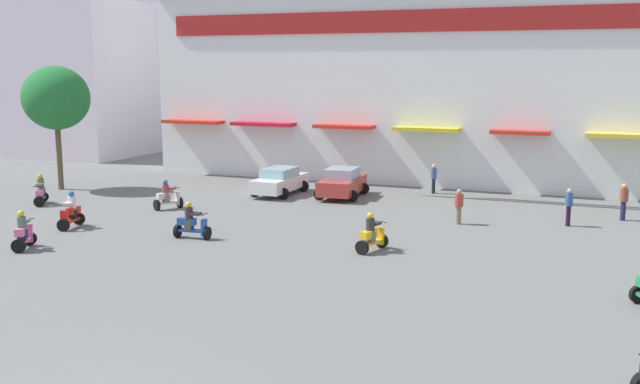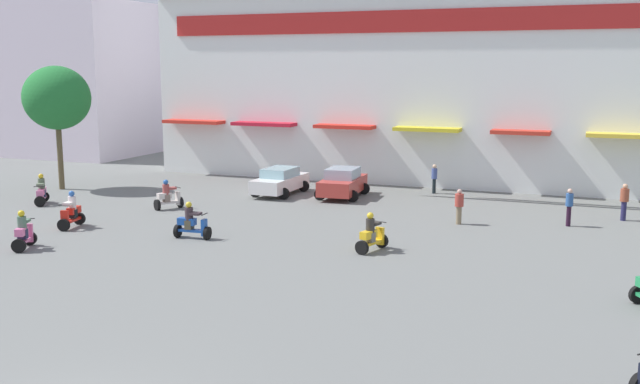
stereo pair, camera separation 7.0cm
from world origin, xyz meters
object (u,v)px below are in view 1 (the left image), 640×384
object	(u,v)px
pedestrian_0	(624,200)
pedestrian_2	(434,177)
scooter_rider_7	(372,235)
scooter_rider_0	(168,197)
pedestrian_3	(459,204)
plaza_tree_0	(56,98)
scooter_rider_8	(71,213)
scooter_rider_3	(23,233)
pedestrian_1	(569,204)
scooter_rider_6	(191,223)
scooter_rider_4	(41,192)
parked_car_0	(280,181)
parked_car_1	(342,183)

from	to	relation	value
pedestrian_0	pedestrian_2	xyz separation A→B (m)	(-9.36, 3.78, -0.03)
pedestrian_2	scooter_rider_7	bearing A→B (deg)	-87.19
scooter_rider_0	pedestrian_3	size ratio (longest dim) A/B	0.93
scooter_rider_7	pedestrian_3	bearing A→B (deg)	70.41
plaza_tree_0	scooter_rider_8	bearing A→B (deg)	-46.96
scooter_rider_3	pedestrian_1	world-z (taller)	pedestrian_1
plaza_tree_0	scooter_rider_6	bearing A→B (deg)	-30.17
scooter_rider_8	pedestrian_1	world-z (taller)	pedestrian_1
scooter_rider_7	pedestrian_1	size ratio (longest dim) A/B	0.96
scooter_rider_4	scooter_rider_6	distance (m)	11.31
scooter_rider_7	parked_car_0	bearing A→B (deg)	130.04
plaza_tree_0	scooter_rider_3	world-z (taller)	plaza_tree_0
scooter_rider_6	scooter_rider_3	bearing A→B (deg)	-142.47
plaza_tree_0	scooter_rider_0	xyz separation A→B (m)	(8.70, -2.71, -4.42)
pedestrian_0	pedestrian_3	bearing A→B (deg)	-152.68
plaza_tree_0	scooter_rider_7	distance (m)	21.76
parked_car_1	scooter_rider_4	world-z (taller)	parked_car_1
scooter_rider_4	pedestrian_2	size ratio (longest dim) A/B	0.96
scooter_rider_4	pedestrian_2	distance (m)	20.11
pedestrian_1	plaza_tree_0	bearing A→B (deg)	-179.26
parked_car_1	scooter_rider_6	xyz separation A→B (m)	(-2.43, -10.86, -0.16)
scooter_rider_6	pedestrian_0	distance (m)	18.82
parked_car_1	scooter_rider_8	distance (m)	13.74
scooter_rider_0	pedestrian_1	bearing A→B (deg)	9.64
parked_car_0	scooter_rider_3	size ratio (longest dim) A/B	2.76
pedestrian_0	plaza_tree_0	bearing A→B (deg)	-175.15
scooter_rider_6	pedestrian_2	distance (m)	15.26
parked_car_0	pedestrian_2	xyz separation A→B (m)	(7.55, 3.32, 0.18)
pedestrian_0	scooter_rider_7	bearing A→B (deg)	-133.18
pedestrian_0	scooter_rider_6	bearing A→B (deg)	-148.00
parked_car_0	pedestrian_2	distance (m)	8.25
scooter_rider_8	parked_car_1	bearing A→B (deg)	53.51
scooter_rider_3	scooter_rider_4	distance (m)	9.36
scooter_rider_3	scooter_rider_8	distance (m)	3.69
scooter_rider_8	pedestrian_3	size ratio (longest dim) A/B	1.02
parked_car_0	parked_car_1	distance (m)	3.41
pedestrian_1	pedestrian_3	xyz separation A→B (m)	(-4.43, -1.32, -0.08)
pedestrian_0	pedestrian_2	distance (m)	10.09
parked_car_1	scooter_rider_7	xyz separation A→B (m)	(4.81, -10.18, -0.16)
pedestrian_2	pedestrian_0	bearing A→B (deg)	-22.01
parked_car_1	scooter_rider_3	size ratio (longest dim) A/B	2.64
scooter_rider_0	scooter_rider_4	xyz separation A→B (m)	(-6.49, -1.25, 0.01)
parked_car_0	pedestrian_2	bearing A→B (deg)	23.75
scooter_rider_4	scooter_rider_6	size ratio (longest dim) A/B	1.02
pedestrian_0	pedestrian_3	size ratio (longest dim) A/B	1.07
parked_car_1	scooter_rider_6	distance (m)	11.13
pedestrian_1	pedestrian_0	bearing A→B (deg)	43.80
parked_car_0	pedestrian_1	distance (m)	14.93
scooter_rider_8	pedestrian_1	distance (m)	21.10
scooter_rider_4	pedestrian_1	bearing A→B (deg)	9.98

